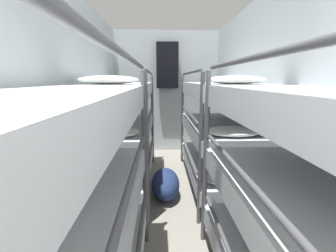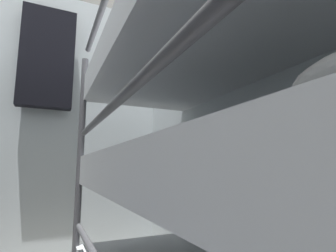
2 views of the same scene
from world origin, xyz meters
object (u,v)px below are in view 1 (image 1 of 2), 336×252
object	(u,v)px
bunk_stack_left_near	(45,232)
bunk_stack_right_far	(217,129)
duffel_bag	(165,184)
hanging_coat	(167,66)
bunk_stack_right_near	(329,226)
bunk_stack_left_far	(122,130)

from	to	relation	value
bunk_stack_left_near	bunk_stack_right_far	distance (m)	2.52
duffel_bag	hanging_coat	distance (m)	2.51
hanging_coat	duffel_bag	bearing A→B (deg)	-92.71
bunk_stack_left_near	bunk_stack_right_near	xyz separation A→B (m)	(1.33, 0.00, 0.00)
hanging_coat	bunk_stack_left_far	bearing A→B (deg)	-113.16
bunk_stack_right_far	duffel_bag	distance (m)	1.04
bunk_stack_left_near	bunk_stack_left_far	bearing A→B (deg)	90.00
bunk_stack_right_far	hanging_coat	xyz separation A→B (m)	(-0.64, 1.60, 0.96)
bunk_stack_right_near	bunk_stack_right_far	distance (m)	2.14
duffel_bag	hanging_coat	xyz separation A→B (m)	(0.09, 1.91, 1.63)
bunk_stack_right_far	hanging_coat	distance (m)	1.97
duffel_bag	hanging_coat	size ratio (longest dim) A/B	0.70
bunk_stack_right_far	bunk_stack_left_near	bearing A→B (deg)	-121.85
bunk_stack_right_near	hanging_coat	xyz separation A→B (m)	(-0.64, 3.74, 0.96)
bunk_stack_right_near	hanging_coat	world-z (taller)	hanging_coat
duffel_bag	bunk_stack_right_far	bearing A→B (deg)	22.97
bunk_stack_right_near	duffel_bag	xyz separation A→B (m)	(-0.74, 1.83, -0.67)
bunk_stack_left_far	bunk_stack_right_far	distance (m)	1.33
bunk_stack_left_far	duffel_bag	size ratio (longest dim) A/B	3.08
bunk_stack_left_far	bunk_stack_left_near	bearing A→B (deg)	-90.00
bunk_stack_right_far	duffel_bag	world-z (taller)	bunk_stack_right_far
bunk_stack_left_near	bunk_stack_right_near	distance (m)	1.33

